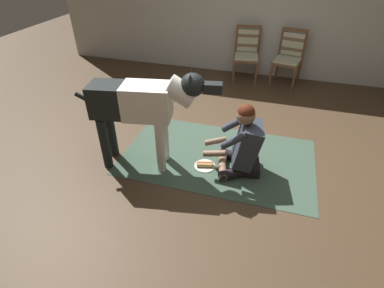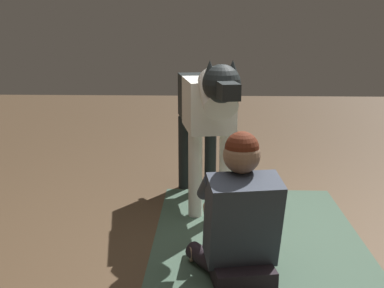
# 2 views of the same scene
# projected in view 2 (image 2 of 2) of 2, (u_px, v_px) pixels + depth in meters

# --- Properties ---
(ground_plane) EXTENTS (13.97, 13.97, 0.00)m
(ground_plane) POSITION_uv_depth(u_px,v_px,m) (271.00, 253.00, 3.08)
(ground_plane) COLOR #4A3725
(area_rug) EXTENTS (2.39, 1.43, 0.01)m
(area_rug) POSITION_uv_depth(u_px,v_px,m) (260.00, 252.00, 3.10)
(area_rug) COLOR #3C5343
(area_rug) RESTS_ON ground
(person_sitting_on_floor) EXTENTS (0.72, 0.57, 0.87)m
(person_sitting_on_floor) POSITION_uv_depth(u_px,v_px,m) (240.00, 219.00, 2.72)
(person_sitting_on_floor) COLOR black
(person_sitting_on_floor) RESTS_ON ground
(large_dog) EXTENTS (1.61, 0.49, 1.22)m
(large_dog) POSITION_uv_depth(u_px,v_px,m) (207.00, 109.00, 3.70)
(large_dog) COLOR silver
(large_dog) RESTS_ON ground
(hot_dog_on_plate) EXTENTS (0.26, 0.26, 0.06)m
(hot_dog_on_plate) POSITION_uv_depth(u_px,v_px,m) (224.00, 240.00, 3.21)
(hot_dog_on_plate) COLOR silver
(hot_dog_on_plate) RESTS_ON ground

